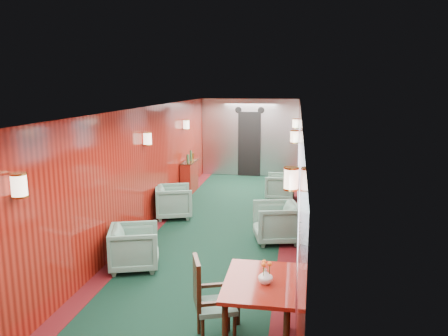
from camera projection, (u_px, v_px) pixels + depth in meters
name	position (u px, v px, depth m)	size (l,w,h in m)	color
room	(214.00, 153.00, 7.74)	(12.00, 12.10, 2.40)	black
bulkhead	(250.00, 138.00, 13.56)	(2.98, 0.17, 2.39)	#BABCC2
windows_right	(298.00, 163.00, 7.78)	(0.02, 8.60, 0.80)	silver
wall_sconces	(219.00, 140.00, 8.26)	(2.97, 7.97, 0.25)	#FFEAC6
dining_table	(260.00, 292.00, 4.63)	(0.75, 1.06, 0.80)	maroon
side_chair	(208.00, 297.00, 4.79)	(0.55, 0.57, 0.99)	#214D44
credenza	(190.00, 176.00, 11.61)	(0.29, 0.93, 1.11)	maroon
flower_vase	(266.00, 276.00, 4.52)	(0.15, 0.15, 0.16)	beige
armchair_left_near	(134.00, 247.00, 6.79)	(0.72, 0.75, 0.68)	#214D44
armchair_left_far	(174.00, 202.00, 9.38)	(0.75, 0.77, 0.70)	#214D44
armchair_right_near	(276.00, 223.00, 7.93)	(0.77, 0.79, 0.72)	#214D44
armchair_right_far	(280.00, 187.00, 10.88)	(0.68, 0.70, 0.64)	#214D44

